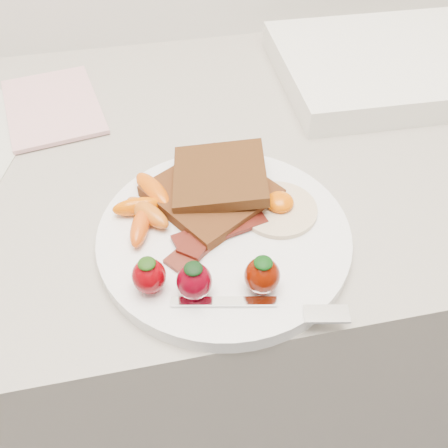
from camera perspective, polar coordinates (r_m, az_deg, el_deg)
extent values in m
cube|color=gray|center=(1.01, -1.98, -11.89)|extent=(2.00, 0.60, 0.90)
cylinder|color=white|center=(0.54, 0.00, -1.39)|extent=(0.27, 0.27, 0.02)
cube|color=#3E240B|center=(0.56, -1.45, 3.59)|extent=(0.16, 0.16, 0.01)
cube|color=black|center=(0.56, -0.48, 5.55)|extent=(0.12, 0.12, 0.02)
cylinder|color=white|center=(0.55, 6.22, 1.70)|extent=(0.11, 0.11, 0.01)
ellipsoid|color=#E05B00|center=(0.55, 6.40, 2.50)|extent=(0.04, 0.04, 0.02)
cube|color=#3B1007|center=(0.52, -2.00, -1.71)|extent=(0.10, 0.08, 0.00)
cube|color=black|center=(0.52, -0.44, -0.66)|extent=(0.11, 0.05, 0.00)
cube|color=#400809|center=(0.53, -1.50, 0.14)|extent=(0.08, 0.10, 0.00)
ellipsoid|color=#DE5A00|center=(0.55, -9.92, 1.99)|extent=(0.05, 0.02, 0.02)
ellipsoid|color=#C75C13|center=(0.54, -8.76, 1.32)|extent=(0.05, 0.06, 0.02)
ellipsoid|color=#D54D0C|center=(0.53, -9.60, -0.40)|extent=(0.03, 0.06, 0.02)
ellipsoid|color=#D95406|center=(0.57, -8.12, 3.86)|extent=(0.05, 0.07, 0.02)
ellipsoid|color=#740006|center=(0.47, -8.57, -5.90)|extent=(0.03, 0.03, 0.04)
ellipsoid|color=#1A3D0D|center=(0.46, -8.82, -4.49)|extent=(0.02, 0.02, 0.01)
ellipsoid|color=#59000D|center=(0.46, -3.42, -6.57)|extent=(0.03, 0.03, 0.04)
ellipsoid|color=black|center=(0.45, -3.53, -5.09)|extent=(0.02, 0.02, 0.01)
ellipsoid|color=#550D00|center=(0.47, 4.38, -5.93)|extent=(0.03, 0.03, 0.04)
ellipsoid|color=#083309|center=(0.45, 4.51, -4.43)|extent=(0.02, 0.02, 0.01)
cube|color=white|center=(0.47, -0.02, -8.84)|extent=(0.10, 0.03, 0.00)
cube|color=silver|center=(0.47, 11.67, -10.04)|extent=(0.04, 0.03, 0.00)
cube|color=#DEA3A7|center=(0.77, -19.01, 12.64)|extent=(0.16, 0.20, 0.01)
cube|color=white|center=(0.84, 18.44, 16.90)|extent=(0.34, 0.28, 0.04)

